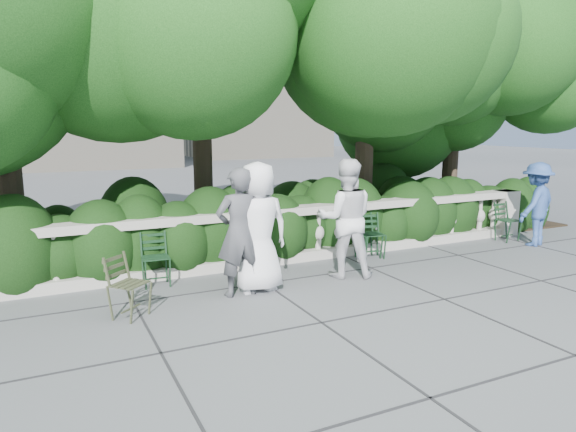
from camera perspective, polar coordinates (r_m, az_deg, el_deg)
name	(u,v)px	position (r m, az deg, el deg)	size (l,w,h in m)	color
ground	(318,294)	(7.62, 3.32, -8.63)	(90.00, 90.00, 0.00)	#4C4E54
balustrade	(268,238)	(9.04, -2.21, -2.40)	(12.00, 0.44, 1.00)	#9E998E
shrub_hedge	(244,250)	(10.24, -4.89, -3.74)	(15.00, 2.60, 1.70)	black
tree_canopy	(271,45)	(10.49, -1.95, 18.42)	(15.04, 6.52, 6.78)	#3F3023
chair_b	(158,288)	(8.08, -14.21, -7.81)	(0.44, 0.48, 0.84)	black
chair_d	(372,260)	(9.58, 9.32, -4.81)	(0.44, 0.48, 0.84)	black
chair_e	(375,260)	(9.58, 9.63, -4.81)	(0.44, 0.48, 0.84)	black
chair_f	(512,242)	(11.83, 23.66, -2.68)	(0.44, 0.48, 0.84)	black
chair_weathered	(140,319)	(6.94, -16.09, -10.93)	(0.44, 0.48, 0.84)	black
person_businessman	(258,227)	(7.52, -3.35, -1.26)	(0.94, 0.61, 1.93)	white
person_woman_grey	(239,232)	(7.35, -5.52, -1.83)	(0.68, 0.44, 1.86)	#45464B
person_casual_man	(346,218)	(8.31, 6.42, -0.27)	(0.93, 0.73, 1.91)	silver
person_older_blue	(536,204)	(11.58, 25.86, 1.19)	(1.10, 0.63, 1.71)	#2E4B8A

